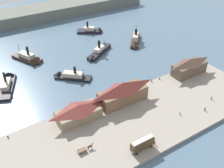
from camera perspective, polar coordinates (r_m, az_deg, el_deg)
ground_plane at (r=119.49m, az=0.19°, el=-1.57°), size 320.00×320.00×0.00m
quay_promenade at (r=105.22m, az=6.69°, el=-7.17°), size 110.00×36.00×1.20m
seawall_edge at (r=116.76m, az=1.14°, el=-2.24°), size 110.00×0.80×1.00m
ferry_shed_east_terminal at (r=101.57m, az=-7.33°, el=-6.08°), size 17.20×8.47×6.55m
ferry_shed_west_terminal at (r=108.75m, az=2.37°, el=-1.79°), size 21.26×8.10×9.34m
ferry_shed_central_terminal at (r=133.45m, az=16.48°, el=3.71°), size 17.99×7.47×8.04m
street_tram at (r=90.65m, az=6.61°, el=-12.73°), size 8.62×2.54×4.40m
horse_cart at (r=91.14m, az=-5.95°, el=-13.86°), size 5.93×1.62×1.87m
pedestrian_near_west_shed at (r=107.74m, az=14.54°, el=-6.17°), size 0.38×0.38×1.52m
pedestrian_walking_east at (r=119.82m, az=20.83°, el=-2.88°), size 0.41×0.41×1.68m
pedestrian_walking_west at (r=112.66m, az=19.55°, el=-5.14°), size 0.43×0.43×1.73m
pedestrian_near_cart at (r=93.91m, az=9.30°, el=-12.53°), size 0.41×0.41×1.65m
mooring_post_west at (r=124.81m, az=8.61°, el=0.63°), size 0.44×0.44×0.90m
mooring_post_center_west at (r=102.34m, az=-21.70°, el=-10.54°), size 0.44×0.44×0.90m
mooring_post_east at (r=127.39m, az=10.31°, el=1.19°), size 0.44×0.44×0.90m
ferry_approaching_east at (r=132.72m, az=-21.73°, el=0.27°), size 13.91×23.44×10.40m
ferry_departing_north at (r=179.52m, az=-4.20°, el=11.49°), size 17.83×14.23×9.67m
ferry_near_quay at (r=149.69m, az=-17.40°, el=5.25°), size 13.68×20.26×10.53m
ferry_moored_west at (r=149.33m, az=-3.15°, el=6.79°), size 21.64×15.97×8.96m
ferry_outer_harbor at (r=163.49m, az=5.09°, el=9.36°), size 17.60×19.37×9.64m
ferry_moored_east at (r=129.90m, az=-9.41°, el=1.75°), size 17.57×16.64×8.33m
far_headland at (r=209.49m, az=-16.74°, el=14.33°), size 180.00×24.00×8.00m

